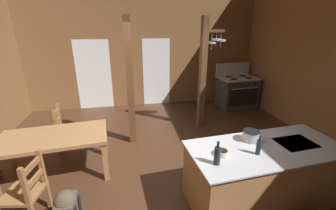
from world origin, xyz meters
TOP-DOWN VIEW (x-y plane):
  - ground_plane at (0.00, 0.00)m, footprint 7.66×7.81m
  - wall_back at (0.00, 3.57)m, footprint 7.66×0.14m
  - glazed_door_back_left at (-1.54, 3.50)m, footprint 1.00×0.01m
  - glazed_panel_back_right at (0.34, 3.50)m, footprint 0.84×0.01m
  - kitchen_island at (1.22, -0.98)m, footprint 2.22×1.11m
  - stove_range at (2.74, 2.75)m, footprint 1.19×0.89m
  - support_post_with_pot_rack at (1.20, 1.58)m, footprint 0.60×0.24m
  - support_post_center at (-0.54, 1.14)m, footprint 0.14×0.14m
  - dining_table at (-1.86, 0.23)m, footprint 1.78×1.05m
  - ladderback_chair_near_window at (-1.96, -0.73)m, footprint 0.51×0.51m
  - ladderback_chair_by_post at (-1.87, 1.07)m, footprint 0.48×0.48m
  - backpack at (-1.44, -1.00)m, footprint 0.31×0.32m
  - stockpot_on_counter at (1.08, -0.77)m, footprint 0.30×0.23m
  - mixing_bowl_on_counter at (0.53, -1.03)m, footprint 0.17×0.17m
  - bottle_tall_on_counter at (0.99, -1.11)m, footprint 0.06×0.06m
  - bottle_short_on_counter at (0.38, -1.21)m, footprint 0.08×0.08m

SIDE VIEW (x-z plane):
  - ground_plane at x=0.00m, z-range -0.10..0.00m
  - backpack at x=-1.44m, z-range 0.02..0.61m
  - kitchen_island at x=1.22m, z-range 0.00..0.88m
  - ladderback_chair_near_window at x=-1.96m, z-range -0.02..0.93m
  - ladderback_chair_by_post at x=-1.87m, z-range -0.02..0.93m
  - stove_range at x=2.74m, z-range -0.18..1.14m
  - dining_table at x=-1.86m, z-range 0.28..1.02m
  - mixing_bowl_on_counter at x=0.53m, z-range 0.88..0.95m
  - stockpot_on_counter at x=1.08m, z-range 0.88..1.04m
  - bottle_tall_on_counter at x=0.99m, z-range 0.86..1.12m
  - bottle_short_on_counter at x=0.38m, z-range 0.85..1.16m
  - glazed_door_back_left at x=-1.54m, z-range 0.00..2.05m
  - glazed_panel_back_right at x=0.34m, z-range 0.00..2.05m
  - support_post_center at x=-0.54m, z-range 0.00..2.64m
  - support_post_with_pot_rack at x=1.20m, z-range 0.11..2.75m
  - wall_back at x=0.00m, z-range 0.00..4.29m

